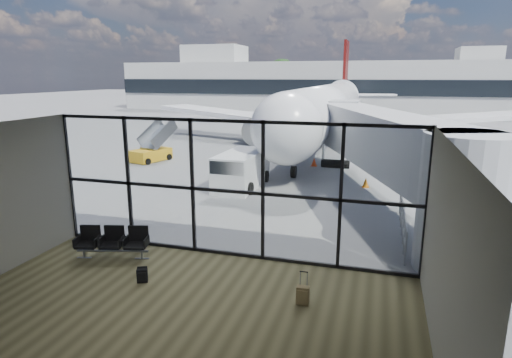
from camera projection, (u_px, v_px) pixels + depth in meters
The scene contains 21 objects.
ground at pixel (342, 125), 51.50m from camera, with size 220.00×220.00×0.00m, color slate.
lounge_shell at pixel (149, 227), 9.12m from camera, with size 12.02×8.01×4.51m.
glass_curtain_wall at pixel (227, 189), 13.69m from camera, with size 12.10×0.12×4.50m.
jet_bridge at pixel (387, 147), 18.82m from camera, with size 8.00×16.50×4.33m.
apron_railing at pixel (403, 217), 15.77m from camera, with size 0.06×5.46×1.11m.
far_terminal at pixel (352, 85), 71.15m from camera, with size 80.00×12.20×11.00m.
tree_0 at pixel (147, 81), 92.63m from camera, with size 4.95×4.95×7.12m.
tree_1 at pixel (172, 78), 90.83m from camera, with size 5.61×5.61×8.07m.
tree_2 at pixel (198, 75), 89.03m from camera, with size 6.27×6.27×9.03m.
tree_3 at pixel (225, 81), 87.67m from camera, with size 4.95×4.95×7.12m.
tree_4 at pixel (253, 78), 85.87m from camera, with size 5.61×5.61×8.07m.
tree_5 at pixel (282, 75), 84.07m from camera, with size 6.27×6.27×9.03m.
seating_row at pixel (113, 240), 13.92m from camera, with size 2.34×1.19×1.03m.
backpack at pixel (142, 275), 12.28m from camera, with size 0.35×0.35×0.45m.
suitcase at pixel (303, 295), 11.06m from camera, with size 0.33×0.25×0.89m.
airliner at pixel (328, 107), 38.07m from camera, with size 33.53×38.76×9.99m.
service_van at pixel (241, 170), 22.57m from camera, with size 2.18×4.34×1.87m.
belt_loader at pixel (280, 143), 33.95m from camera, with size 2.49×4.03×1.76m.
mobile_stairs at pixel (151, 153), 29.77m from camera, with size 2.41×3.56×2.30m.
traffic_cone_a at pixel (314, 162), 28.11m from camera, with size 0.39×0.39×0.55m.
traffic_cone_b at pixel (366, 183), 22.79m from camera, with size 0.36×0.36×0.51m.
Camera 1 is at (4.64, -12.42, 5.80)m, focal length 30.00 mm.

